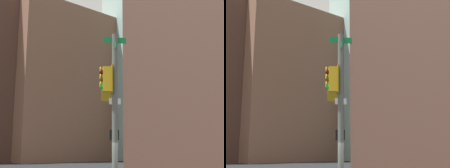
{
  "view_description": "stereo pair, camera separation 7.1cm",
  "coord_description": "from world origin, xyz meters",
  "views": [
    {
      "loc": [
        -8.64,
        -9.58,
        2.27
      ],
      "look_at": [
        0.09,
        0.81,
        4.98
      ],
      "focal_mm": 52.1,
      "sensor_mm": 36.0,
      "label": 1
    },
    {
      "loc": [
        -8.59,
        -9.63,
        2.27
      ],
      "look_at": [
        0.09,
        0.81,
        4.98
      ],
      "focal_mm": 52.1,
      "sensor_mm": 36.0,
      "label": 2
    }
  ],
  "objects": [
    {
      "name": "signal_pole_assembly",
      "position": [
        0.08,
        0.89,
        4.45
      ],
      "size": [
        2.89,
        3.94,
        6.88
      ],
      "rotation": [
        0.0,
        0.0,
        1.0
      ],
      "color": "#4C514C",
      "rests_on": "ground_plane"
    },
    {
      "name": "building_brick_midblock",
      "position": [
        23.03,
        46.21,
        14.45
      ],
      "size": [
        19.38,
        15.97,
        28.91
      ],
      "primitive_type": "cube",
      "color": "#845B47",
      "rests_on": "ground_plane"
    },
    {
      "name": "building_glass_tower",
      "position": [
        46.66,
        31.53,
        28.28
      ],
      "size": [
        27.8,
        23.06,
        56.56
      ],
      "primitive_type": "cube",
      "color": "#9EC6C1",
      "rests_on": "ground_plane"
    }
  ]
}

